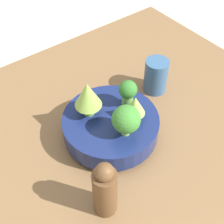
% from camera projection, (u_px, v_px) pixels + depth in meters
% --- Properties ---
extents(ground_plane, '(6.00, 6.00, 0.00)m').
position_uv_depth(ground_plane, '(105.00, 138.00, 0.86)').
color(ground_plane, beige).
extents(table, '(1.07, 0.82, 0.04)m').
position_uv_depth(table, '(105.00, 134.00, 0.84)').
color(table, brown).
rests_on(table, ground_plane).
extents(bowl, '(0.24, 0.24, 0.07)m').
position_uv_depth(bowl, '(112.00, 125.00, 0.79)').
color(bowl, navy).
rests_on(bowl, table).
extents(broccoli_floret_left, '(0.05, 0.05, 0.08)m').
position_uv_depth(broccoli_floret_left, '(128.00, 92.00, 0.76)').
color(broccoli_floret_left, '#609347').
rests_on(broccoli_floret_left, bowl).
extents(romanesco_piece_near, '(0.07, 0.07, 0.10)m').
position_uv_depth(romanesco_piece_near, '(88.00, 96.00, 0.73)').
color(romanesco_piece_near, '#609347').
rests_on(romanesco_piece_near, bowl).
extents(broccoli_floret_back, '(0.07, 0.07, 0.08)m').
position_uv_depth(broccoli_floret_back, '(127.00, 119.00, 0.70)').
color(broccoli_floret_back, '#7AB256').
rests_on(broccoli_floret_back, bowl).
extents(romanesco_piece_far, '(0.05, 0.05, 0.07)m').
position_uv_depth(romanesco_piece_far, '(135.00, 106.00, 0.73)').
color(romanesco_piece_far, '#7AB256').
rests_on(romanesco_piece_far, bowl).
extents(cup, '(0.07, 0.07, 0.10)m').
position_uv_depth(cup, '(156.00, 76.00, 0.90)').
color(cup, '#33567F').
rests_on(cup, table).
extents(pepper_mill, '(0.05, 0.05, 0.16)m').
position_uv_depth(pepper_mill, '(105.00, 190.00, 0.62)').
color(pepper_mill, brown).
rests_on(pepper_mill, table).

